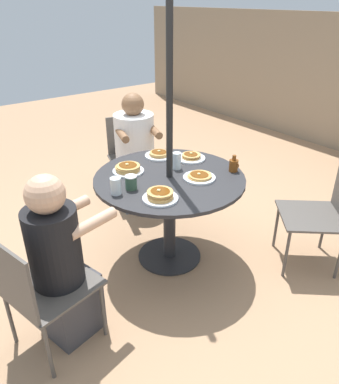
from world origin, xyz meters
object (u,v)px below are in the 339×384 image
at_px(patio_chair_south, 37,286).
at_px(drinking_glass_b, 116,186).
at_px(patio_chair_north, 324,210).
at_px(pancake_plate_a, 128,169).
at_px(pancake_plate_d, 160,196).
at_px(syrup_bottle, 234,165).
at_px(drinking_glass_a, 177,161).
at_px(diner_east, 136,157).
at_px(patio_chair_east, 132,152).
at_px(patio_table, 170,192).
at_px(pancake_plate_c, 159,155).
at_px(pancake_plate_e, 191,157).
at_px(coffee_cup, 131,182).
at_px(pancake_plate_b, 199,177).
at_px(diner_south, 61,266).

distance_m(patio_chair_south, drinking_glass_b, 0.82).
bearing_deg(patio_chair_north, pancake_plate_a, 87.91).
height_order(pancake_plate_d, syrup_bottle, syrup_bottle).
bearing_deg(drinking_glass_b, patio_chair_north, 60.21).
xyz_separation_m(pancake_plate_a, drinking_glass_a, (0.18, 0.34, 0.04)).
relative_size(diner_east, pancake_plate_a, 4.74).
bearing_deg(diner_east, pancake_plate_d, 82.33).
xyz_separation_m(syrup_bottle, drinking_glass_b, (-0.23, -0.92, 0.01)).
height_order(patio_chair_north, drinking_glass_a, drinking_glass_a).
relative_size(patio_chair_east, diner_east, 0.74).
distance_m(patio_table, drinking_glass_b, 0.51).
xyz_separation_m(diner_east, pancake_plate_c, (0.61, -0.15, 0.25)).
height_order(pancake_plate_e, coffee_cup, coffee_cup).
height_order(pancake_plate_b, pancake_plate_d, pancake_plate_d).
bearing_deg(patio_chair_east, diner_east, 90.00).
bearing_deg(drinking_glass_b, pancake_plate_b, 74.81).
xyz_separation_m(syrup_bottle, drinking_glass_a, (-0.31, -0.32, 0.02)).
bearing_deg(syrup_bottle, diner_east, -173.34).
distance_m(pancake_plate_b, drinking_glass_a, 0.26).
bearing_deg(pancake_plate_c, patio_chair_north, 32.58).
distance_m(patio_chair_east, diner_south, 1.95).
bearing_deg(diner_east, patio_chair_east, -90.00).
height_order(patio_table, drinking_glass_a, drinking_glass_a).
height_order(patio_chair_east, diner_south, diner_south).
bearing_deg(pancake_plate_d, drinking_glass_b, -142.64).
height_order(diner_east, diner_south, diner_east).
bearing_deg(pancake_plate_e, pancake_plate_c, -139.43).
xyz_separation_m(patio_chair_north, syrup_bottle, (-0.56, -0.45, 0.31)).
bearing_deg(pancake_plate_e, patio_table, -65.44).
bearing_deg(coffee_cup, patio_chair_south, -71.14).
distance_m(pancake_plate_c, drinking_glass_a, 0.30).
distance_m(pancake_plate_a, pancake_plate_b, 0.56).
bearing_deg(drinking_glass_b, pancake_plate_c, 120.10).
relative_size(patio_table, pancake_plate_c, 4.73).
height_order(patio_chair_south, syrup_bottle, syrup_bottle).
bearing_deg(pancake_plate_c, patio_chair_south, -64.26).
distance_m(patio_table, diner_south, 1.04).
distance_m(patio_table, pancake_plate_e, 0.41).
bearing_deg(diner_east, syrup_bottle, 114.56).
xyz_separation_m(pancake_plate_c, coffee_cup, (0.36, -0.51, 0.03)).
distance_m(pancake_plate_c, drinking_glass_b, 0.74).
height_order(patio_chair_south, drinking_glass_b, drinking_glass_b).
relative_size(diner_south, drinking_glass_a, 8.50).
bearing_deg(pancake_plate_c, pancake_plate_b, -1.92).
bearing_deg(patio_chair_east, drinking_glass_b, 71.83).
xyz_separation_m(patio_chair_north, pancake_plate_a, (-1.05, -1.12, 0.28)).
relative_size(pancake_plate_c, drinking_glass_b, 2.03).
distance_m(patio_chair_north, drinking_glass_b, 1.62).
height_order(patio_table, diner_south, diner_south).
distance_m(pancake_plate_d, syrup_bottle, 0.73).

